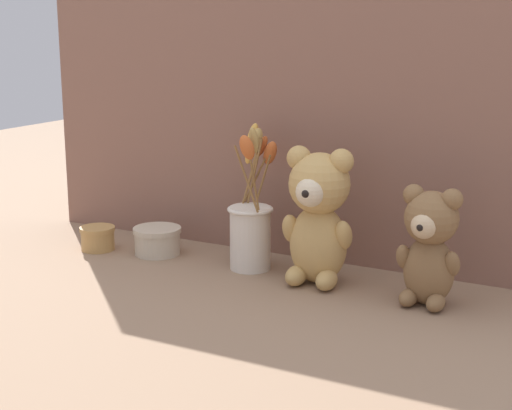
# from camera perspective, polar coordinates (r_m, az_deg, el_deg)

# --- Properties ---
(ground_plane) EXTENTS (4.00, 4.00, 0.00)m
(ground_plane) POSITION_cam_1_polar(r_m,az_deg,el_deg) (1.57, -0.34, -5.17)
(ground_plane) COLOR #8E7056
(backdrop_wall) EXTENTS (1.21, 0.02, 0.65)m
(backdrop_wall) POSITION_cam_1_polar(r_m,az_deg,el_deg) (1.64, 2.43, 7.24)
(backdrop_wall) COLOR #845B4C
(backdrop_wall) RESTS_ON ground
(teddy_bear_large) EXTENTS (0.14, 0.13, 0.27)m
(teddy_bear_large) POSITION_cam_1_polar(r_m,az_deg,el_deg) (1.49, 4.54, -0.62)
(teddy_bear_large) COLOR tan
(teddy_bear_large) RESTS_ON ground
(teddy_bear_medium) EXTENTS (0.12, 0.11, 0.22)m
(teddy_bear_medium) POSITION_cam_1_polar(r_m,az_deg,el_deg) (1.41, 12.51, -2.79)
(teddy_bear_medium) COLOR olive
(teddy_bear_medium) RESTS_ON ground
(flower_vase) EXTENTS (0.09, 0.16, 0.30)m
(flower_vase) POSITION_cam_1_polar(r_m,az_deg,el_deg) (1.59, -0.35, -1.32)
(flower_vase) COLOR silver
(flower_vase) RESTS_ON ground
(decorative_tin_tall) EXTENTS (0.10, 0.10, 0.06)m
(decorative_tin_tall) POSITION_cam_1_polar(r_m,az_deg,el_deg) (1.71, -7.19, -2.58)
(decorative_tin_tall) COLOR beige
(decorative_tin_tall) RESTS_ON ground
(decorative_tin_short) EXTENTS (0.08, 0.08, 0.05)m
(decorative_tin_short) POSITION_cam_1_polar(r_m,az_deg,el_deg) (1.77, -11.36, -2.34)
(decorative_tin_short) COLOR tan
(decorative_tin_short) RESTS_ON ground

